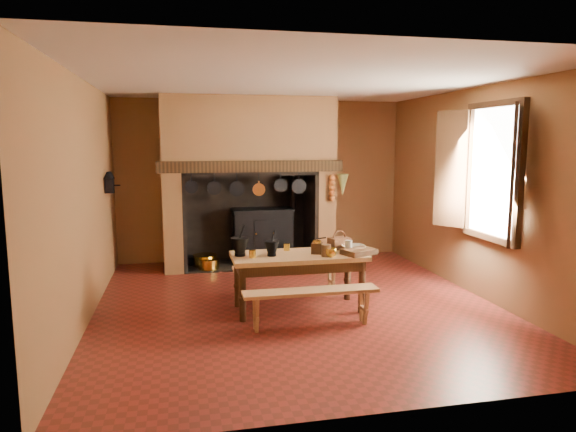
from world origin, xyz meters
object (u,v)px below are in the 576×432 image
at_px(work_table, 298,263).
at_px(wicker_basket, 339,242).
at_px(iron_range, 263,234).
at_px(bench_front, 311,299).
at_px(coffee_grinder, 317,247).
at_px(mixing_bowl, 354,248).

height_order(work_table, wicker_basket, wicker_basket).
bearing_deg(iron_range, work_table, -89.55).
distance_m(bench_front, coffee_grinder, 0.79).
distance_m(work_table, bench_front, 0.68).
distance_m(work_table, mixing_bowl, 0.73).
bearing_deg(wicker_basket, mixing_bowl, -71.03).
height_order(bench_front, coffee_grinder, coffee_grinder).
distance_m(mixing_bowl, wicker_basket, 0.23).
relative_size(coffee_grinder, wicker_basket, 0.70).
height_order(iron_range, work_table, iron_range).
bearing_deg(coffee_grinder, work_table, -165.36).
xyz_separation_m(iron_range, mixing_bowl, (0.74, -2.63, 0.26)).
xyz_separation_m(iron_range, work_table, (0.02, -2.65, 0.11)).
height_order(iron_range, coffee_grinder, iron_range).
xyz_separation_m(bench_front, mixing_bowl, (0.72, 0.64, 0.42)).
distance_m(iron_range, coffee_grinder, 2.71).
relative_size(bench_front, mixing_bowl, 5.17).
xyz_separation_m(bench_front, coffee_grinder, (0.23, 0.59, 0.46)).
relative_size(bench_front, wicker_basket, 5.22).
height_order(mixing_bowl, wicker_basket, wicker_basket).
bearing_deg(wicker_basket, coffee_grinder, -163.28).
bearing_deg(bench_front, mixing_bowl, 41.49).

